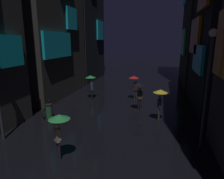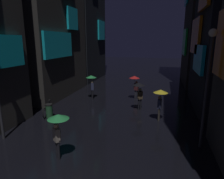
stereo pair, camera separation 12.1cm
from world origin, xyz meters
name	(u,v)px [view 1 (the left image)]	position (x,y,z in m)	size (l,w,h in m)	color
building_left_mid	(44,3)	(-7.48, 13.30, 8.35)	(4.25, 8.62, 16.70)	#33302D
pedestrian_near_crossing_yellow	(160,96)	(2.96, 8.73, 1.67)	(0.90, 0.90, 2.12)	#38332D
pedestrian_midstreet_left_red	(134,81)	(0.75, 13.27, 1.67)	(0.90, 0.90, 2.12)	#2D2D38
pedestrian_midstreet_centre_black	(139,89)	(1.42, 10.51, 1.67)	(0.90, 0.90, 2.12)	black
pedestrian_foreground_right_green	(59,124)	(-1.14, 3.23, 1.67)	(0.90, 0.90, 2.12)	black
pedestrian_foreground_left_green	(91,81)	(-3.02, 12.56, 1.67)	(0.90, 0.90, 2.12)	black
bicycle_parked_at_storefront	(47,110)	(-4.60, 7.89, 0.39)	(0.46, 1.79, 0.96)	black
streetlamp_right_near	(208,77)	(5.00, 5.88, 3.49)	(0.36, 0.36, 5.59)	#2D2D33
trash_bin	(49,111)	(-4.30, 7.61, 0.47)	(0.46, 0.46, 0.93)	#265933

